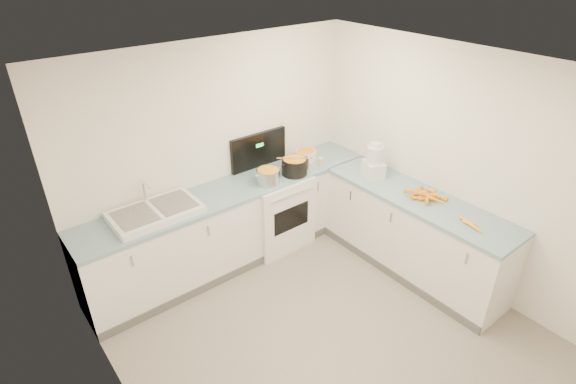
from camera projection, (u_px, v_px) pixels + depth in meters
floor at (335, 343)px, 4.25m from camera, size 3.50×4.00×0.00m
ceiling at (355, 81)px, 3.02m from camera, size 3.50×4.00×0.00m
wall_back at (217, 154)px, 5.00m from camera, size 3.50×0.00×2.50m
wall_left at (135, 338)px, 2.68m from camera, size 0.00×4.00×2.50m
wall_right at (466, 173)px, 4.58m from camera, size 0.00×4.00×2.50m
counter_back at (235, 224)px, 5.17m from camera, size 3.50×0.62×0.94m
counter_right at (413, 233)px, 5.01m from camera, size 0.62×2.20×0.94m
stove at (274, 208)px, 5.46m from camera, size 0.76×0.65×1.36m
sink at (155, 212)px, 4.44m from camera, size 0.86×0.52×0.31m
steel_pot at (268, 177)px, 5.00m from camera, size 0.35×0.35×0.19m
black_pot at (295, 167)px, 5.20m from camera, size 0.32×0.32×0.21m
wooden_spoon at (295, 158)px, 5.14m from camera, size 0.33×0.27×0.02m
mixing_bowl at (306, 155)px, 5.55m from camera, size 0.28×0.28×0.12m
extract_bottle at (307, 164)px, 5.33m from camera, size 0.05×0.05×0.12m
spice_jar at (321, 162)px, 5.42m from camera, size 0.05×0.05×0.09m
food_processor at (374, 162)px, 5.11m from camera, size 0.28×0.30×0.41m
carrot_pile at (426, 195)px, 4.74m from camera, size 0.35×0.45×0.09m
peeled_carrots at (472, 225)px, 4.27m from camera, size 0.13×0.30×0.04m
peelings at (135, 217)px, 4.29m from camera, size 0.23×0.26×0.01m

